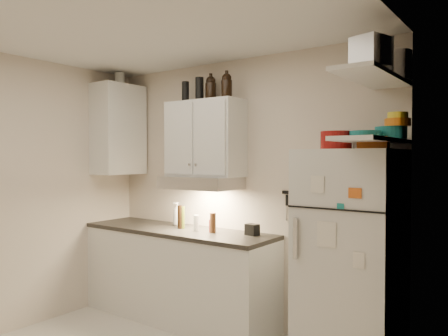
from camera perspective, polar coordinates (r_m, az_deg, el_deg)
The scene contains 35 objects.
ceiling at distance 3.32m, azimuth -13.44°, elevation 18.37°, with size 3.20×3.00×0.02m, color silver.
back_wall at distance 4.32m, azimuth 2.08°, elevation -3.10°, with size 3.20×0.02×2.60m, color beige.
left_wall at distance 4.53m, azimuth -26.71°, elevation -3.05°, with size 0.02×3.00×2.60m, color beige.
right_wall at distance 2.24m, azimuth 14.87°, elevation -7.39°, with size 0.02×3.00×2.60m, color beige.
base_cabinet at distance 4.57m, azimuth -6.09°, elevation -13.83°, with size 2.10×0.60×0.88m, color white.
countertop at distance 4.47m, azimuth -6.10°, elevation -8.13°, with size 2.10×0.62×0.04m, color #292623.
upper_cabinet at distance 4.35m, azimuth -2.49°, elevation 3.85°, with size 0.80×0.33×0.75m, color white.
side_cabinet at distance 5.05m, azimuth -13.62°, elevation 4.89°, with size 0.33×0.55×1.00m, color white.
range_hood at distance 4.30m, azimuth -3.02°, elevation -1.92°, with size 0.76×0.46×0.12m, color silver.
fridge at distance 3.52m, azimuth 16.21°, elevation -11.63°, with size 0.70×0.68×1.70m, color silver.
shelf_hi at distance 3.28m, azimuth 18.91°, elevation 11.15°, with size 0.30×0.95×0.03m, color white.
shelf_lo at distance 3.24m, azimuth 18.85°, elevation 3.45°, with size 0.30×0.95×0.03m, color white.
knife_strip at distance 3.95m, azimuth 10.34°, elevation -3.26°, with size 0.42×0.02×0.03m, color black.
dutch_oven at distance 3.38m, azimuth 14.43°, elevation 3.52°, with size 0.23×0.23×0.13m, color maroon.
book_stack at distance 3.25m, azimuth 18.97°, elevation 3.11°, with size 0.20×0.25×0.08m, color orange.
spice_jar at distance 3.36m, azimuth 16.97°, elevation 3.18°, with size 0.06×0.06×0.10m, color silver.
stock_pot at distance 3.62m, azimuth 20.91°, elevation 12.20°, with size 0.31×0.31×0.22m, color silver.
tin_a at distance 3.27m, azimuth 19.06°, elevation 13.48°, with size 0.23×0.21×0.23m, color #AAAAAD.
tin_b at distance 3.01m, azimuth 18.51°, elevation 14.19°, with size 0.19×0.19×0.19m, color #AAAAAD.
bowl_teal at distance 3.46m, azimuth 20.94°, elevation 4.30°, with size 0.23×0.23×0.09m, color #16797D.
bowl_orange at distance 3.41m, azimuth 21.73°, elevation 5.55°, with size 0.18×0.18×0.05m, color orange.
bowl_yellow at distance 3.42m, azimuth 21.74°, elevation 6.39°, with size 0.14×0.14×0.05m, color yellow.
plates at distance 3.32m, azimuth 17.98°, elevation 4.15°, with size 0.22×0.22×0.06m, color #16797D.
growler_a at distance 4.40m, azimuth -1.74°, elevation 10.37°, with size 0.11×0.11×0.25m, color black, non-canonical shape.
growler_b at distance 4.20m, azimuth 0.35°, elevation 10.73°, with size 0.10×0.10×0.24m, color black, non-canonical shape.
thermos_a at distance 4.43m, azimuth -3.23°, elevation 10.22°, with size 0.08×0.08×0.24m, color black.
thermos_b at distance 4.54m, azimuth -5.06°, elevation 9.84°, with size 0.07×0.07×0.21m, color black.
side_jar at distance 5.14m, azimuth -13.47°, elevation 11.24°, with size 0.11×0.11×0.14m, color silver.
soap_bottle at distance 4.63m, azimuth -6.13°, elevation -5.84°, with size 0.11×0.11×0.27m, color white.
pepper_mill at distance 4.19m, azimuth -1.47°, elevation -7.16°, with size 0.06×0.06×0.19m, color brown.
oil_bottle at distance 4.44m, azimuth -5.41°, elevation -6.45°, with size 0.04×0.04×0.23m, color #4B5715.
vinegar_bottle at distance 4.44m, azimuth -5.77°, elevation -6.38°, with size 0.05×0.05×0.24m, color black.
clear_bottle at distance 4.30m, azimuth -3.64°, elevation -7.18°, with size 0.05×0.05×0.16m, color silver.
red_jar at distance 4.22m, azimuth -1.56°, elevation -7.58°, with size 0.06×0.06×0.12m, color maroon.
caddy at distance 4.08m, azimuth 3.70°, elevation -8.03°, with size 0.12×0.09×0.10m, color black.
Camera 1 is at (2.41, -2.06, 1.64)m, focal length 35.00 mm.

